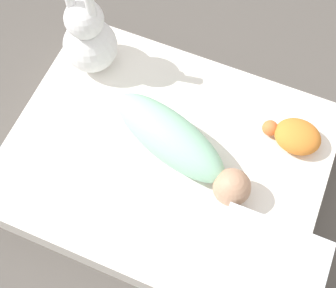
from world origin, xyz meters
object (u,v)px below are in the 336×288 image
bunny_plush (89,39)px  turtle_plush (295,136)px  swaddled_baby (179,144)px  pillow (262,281)px

bunny_plush → turtle_plush: size_ratio=1.84×
swaddled_baby → pillow: swaddled_baby is taller
pillow → bunny_plush: 1.02m
swaddled_baby → pillow: bearing=-19.4°
swaddled_baby → bunny_plush: 0.51m
bunny_plush → turtle_plush: (-0.81, 0.03, -0.10)m
swaddled_baby → bunny_plush: (0.45, -0.24, 0.07)m
swaddled_baby → pillow: size_ratio=1.52×
swaddled_baby → turtle_plush: 0.41m
swaddled_baby → turtle_plush: (-0.36, -0.20, -0.03)m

